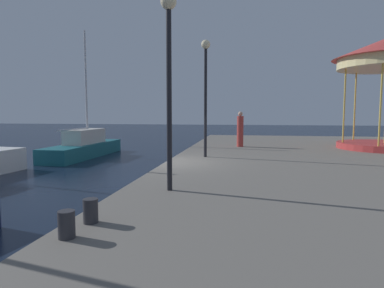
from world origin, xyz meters
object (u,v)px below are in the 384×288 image
Objects in this scene: lamp_post_far_end at (206,78)px; person_far_corner at (240,130)px; lamp_post_mid_promenade at (169,58)px; sailboat_teal at (84,146)px; bollard_south at (91,211)px; bollard_north at (67,224)px.

lamp_post_far_end is 2.51× the size of person_far_corner.
sailboat_teal is at bearing 125.49° from lamp_post_mid_promenade.
bollard_north is at bearing -92.88° from bollard_south.
bollard_south is at bearing -95.76° from lamp_post_far_end.
lamp_post_far_end is 11.66× the size of bollard_south.
person_far_corner reaches higher than bollard_south.
lamp_post_far_end is 8.94m from bollard_south.
person_far_corner is at bearing 80.73° from bollard_north.
lamp_post_mid_promenade is 10.62m from person_far_corner.
sailboat_teal is 9.75m from lamp_post_far_end.
bollard_south is at bearing -106.91° from lamp_post_mid_promenade.
bollard_north is at bearing -95.54° from lamp_post_far_end.
lamp_post_far_end is 11.66× the size of bollard_north.
bollard_south is at bearing 87.12° from bollard_north.
lamp_post_far_end reaches higher than lamp_post_mid_promenade.
sailboat_teal is 1.58× the size of lamp_post_far_end.
sailboat_teal reaches higher than lamp_post_far_end.
sailboat_teal reaches higher than bollard_north.
bollard_north is (-0.88, -9.07, -2.95)m from lamp_post_far_end.
lamp_post_far_end is (0.10, 5.94, 0.15)m from lamp_post_mid_promenade.
person_far_corner is (1.41, 10.30, -2.14)m from lamp_post_mid_promenade.
bollard_south is (-0.85, -8.40, -2.95)m from lamp_post_far_end.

